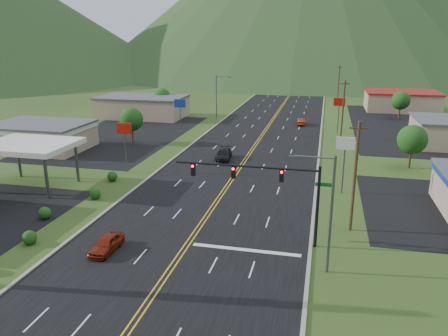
% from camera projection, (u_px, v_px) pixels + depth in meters
% --- Properties ---
extents(ground, '(500.00, 500.00, 0.00)m').
position_uv_depth(ground, '(126.00, 334.00, 25.72)').
color(ground, '#273E16').
rests_on(ground, ground).
extents(road, '(20.00, 460.00, 0.04)m').
position_uv_depth(road, '(126.00, 334.00, 25.72)').
color(road, black).
rests_on(road, ground).
extents(traffic_signal, '(13.10, 0.43, 7.00)m').
position_uv_depth(traffic_signal, '(269.00, 183.00, 35.82)').
color(traffic_signal, black).
rests_on(traffic_signal, ground).
extents(streetlight_east, '(3.28, 0.25, 9.00)m').
position_uv_depth(streetlight_east, '(327.00, 207.00, 31.12)').
color(streetlight_east, '#59595E').
rests_on(streetlight_east, ground).
extents(streetlight_west, '(3.28, 0.25, 9.00)m').
position_uv_depth(streetlight_west, '(218.00, 94.00, 92.02)').
color(streetlight_west, '#59595E').
rests_on(streetlight_west, ground).
extents(gas_canopy, '(10.00, 8.00, 5.30)m').
position_uv_depth(gas_canopy, '(29.00, 146.00, 49.59)').
color(gas_canopy, white).
rests_on(gas_canopy, ground).
extents(building_west_mid, '(14.40, 10.40, 4.10)m').
position_uv_depth(building_west_mid, '(41.00, 135.00, 67.43)').
color(building_west_mid, tan).
rests_on(building_west_mid, ground).
extents(building_west_far, '(18.40, 11.40, 4.50)m').
position_uv_depth(building_west_far, '(143.00, 106.00, 94.53)').
color(building_west_far, tan).
rests_on(building_west_far, ground).
extents(building_east_far, '(16.40, 12.40, 4.50)m').
position_uv_depth(building_east_far, '(401.00, 101.00, 102.91)').
color(building_east_far, tan).
rests_on(building_east_far, ground).
extents(pole_sign_west_a, '(2.00, 0.18, 6.40)m').
position_uv_depth(pole_sign_west_a, '(124.00, 133.00, 55.26)').
color(pole_sign_west_a, '#59595E').
rests_on(pole_sign_west_a, ground).
extents(pole_sign_west_b, '(2.00, 0.18, 6.40)m').
position_uv_depth(pole_sign_west_b, '(180.00, 107.00, 75.77)').
color(pole_sign_west_b, '#59595E').
rests_on(pole_sign_west_b, ground).
extents(pole_sign_east_a, '(2.00, 0.18, 6.40)m').
position_uv_depth(pole_sign_east_a, '(345.00, 149.00, 47.55)').
color(pole_sign_east_a, '#59595E').
rests_on(pole_sign_east_a, ground).
extents(pole_sign_east_b, '(2.00, 0.18, 6.40)m').
position_uv_depth(pole_sign_east_b, '(339.00, 106.00, 77.38)').
color(pole_sign_east_b, '#59595E').
rests_on(pole_sign_east_b, ground).
extents(tree_west_a, '(3.84, 3.84, 5.82)m').
position_uv_depth(tree_west_a, '(131.00, 119.00, 70.89)').
color(tree_west_a, '#382314').
rests_on(tree_west_a, ground).
extents(tree_west_b, '(3.84, 3.84, 5.82)m').
position_uv_depth(tree_west_b, '(162.00, 97.00, 97.14)').
color(tree_west_b, '#382314').
rests_on(tree_west_b, ground).
extents(tree_east_a, '(3.84, 3.84, 5.82)m').
position_uv_depth(tree_east_a, '(412.00, 140.00, 57.12)').
color(tree_east_a, '#382314').
rests_on(tree_east_a, ground).
extents(tree_east_b, '(3.84, 3.84, 5.82)m').
position_uv_depth(tree_east_b, '(401.00, 101.00, 91.68)').
color(tree_east_b, '#382314').
rests_on(tree_east_b, ground).
extents(utility_pole_a, '(1.60, 0.28, 10.00)m').
position_uv_depth(utility_pole_a, '(355.00, 176.00, 38.09)').
color(utility_pole_a, '#382314').
rests_on(utility_pole_a, ground).
extents(utility_pole_b, '(1.60, 0.28, 10.00)m').
position_uv_depth(utility_pole_b, '(343.00, 110.00, 72.59)').
color(utility_pole_b, '#382314').
rests_on(utility_pole_b, ground).
extents(utility_pole_c, '(1.60, 0.28, 10.00)m').
position_uv_depth(utility_pole_c, '(338.00, 85.00, 109.88)').
color(utility_pole_c, '#382314').
rests_on(utility_pole_c, ground).
extents(utility_pole_d, '(1.60, 0.28, 10.00)m').
position_uv_depth(utility_pole_d, '(336.00, 73.00, 147.17)').
color(utility_pole_d, '#382314').
rests_on(utility_pole_d, ground).
extents(car_red_near, '(1.73, 3.94, 1.32)m').
position_uv_depth(car_red_near, '(107.00, 244.00, 35.44)').
color(car_red_near, maroon).
rests_on(car_red_near, ground).
extents(car_dark_mid, '(2.57, 5.20, 1.45)m').
position_uv_depth(car_dark_mid, '(224.00, 155.00, 61.86)').
color(car_dark_mid, black).
rests_on(car_dark_mid, ground).
extents(car_red_far, '(1.65, 4.09, 1.32)m').
position_uv_depth(car_red_far, '(301.00, 122.00, 86.19)').
color(car_red_far, maroon).
rests_on(car_red_far, ground).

